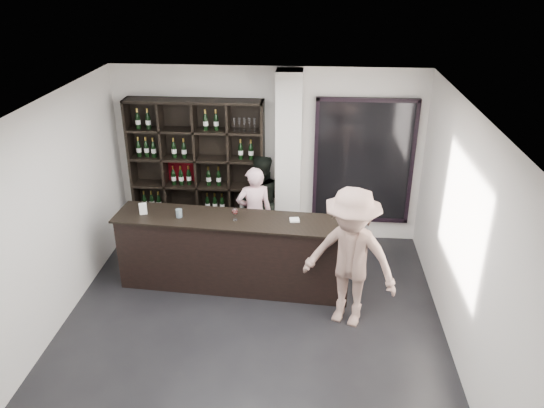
# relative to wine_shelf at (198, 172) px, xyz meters

# --- Properties ---
(floor) EXTENTS (5.00, 5.50, 0.01)m
(floor) POSITION_rel_wine_shelf_xyz_m (1.15, -2.57, -1.20)
(floor) COLOR black
(floor) RESTS_ON ground
(wine_shelf) EXTENTS (2.20, 0.35, 2.40)m
(wine_shelf) POSITION_rel_wine_shelf_xyz_m (0.00, 0.00, 0.00)
(wine_shelf) COLOR black
(wine_shelf) RESTS_ON floor
(structural_column) EXTENTS (0.40, 0.40, 2.90)m
(structural_column) POSITION_rel_wine_shelf_xyz_m (1.50, -0.10, 0.25)
(structural_column) COLOR silver
(structural_column) RESTS_ON floor
(glass_panel) EXTENTS (1.60, 0.08, 2.10)m
(glass_panel) POSITION_rel_wine_shelf_xyz_m (2.70, 0.12, 0.20)
(glass_panel) COLOR black
(glass_panel) RESTS_ON floor
(tasting_counter) EXTENTS (3.35, 0.69, 1.11)m
(tasting_counter) POSITION_rel_wine_shelf_xyz_m (0.80, -1.47, -0.65)
(tasting_counter) COLOR black
(tasting_counter) RESTS_ON floor
(taster_pink) EXTENTS (0.64, 0.50, 1.54)m
(taster_pink) POSITION_rel_wine_shelf_xyz_m (1.00, -0.61, -0.43)
(taster_pink) COLOR #FFC6CF
(taster_pink) RESTS_ON floor
(taster_black) EXTENTS (0.82, 0.66, 1.57)m
(taster_black) POSITION_rel_wine_shelf_xyz_m (1.05, -0.17, -0.42)
(taster_black) COLOR black
(taster_black) RESTS_ON floor
(customer) EXTENTS (1.41, 1.12, 1.91)m
(customer) POSITION_rel_wine_shelf_xyz_m (2.39, -2.17, -0.24)
(customer) COLOR #A07B6E
(customer) RESTS_ON floor
(wine_glass) EXTENTS (0.11, 0.11, 0.20)m
(wine_glass) POSITION_rel_wine_shelf_xyz_m (0.83, -1.50, 0.01)
(wine_glass) COLOR white
(wine_glass) RESTS_ON tasting_counter
(spit_cup) EXTENTS (0.09, 0.09, 0.12)m
(spit_cup) POSITION_rel_wine_shelf_xyz_m (0.04, -1.48, -0.03)
(spit_cup) COLOR silver
(spit_cup) RESTS_ON tasting_counter
(napkin_stack) EXTENTS (0.15, 0.15, 0.02)m
(napkin_stack) POSITION_rel_wine_shelf_xyz_m (1.66, -1.46, -0.08)
(napkin_stack) COLOR white
(napkin_stack) RESTS_ON tasting_counter
(card_stand) EXTENTS (0.12, 0.08, 0.16)m
(card_stand) POSITION_rel_wine_shelf_xyz_m (-0.48, -1.42, -0.01)
(card_stand) COLOR white
(card_stand) RESTS_ON tasting_counter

